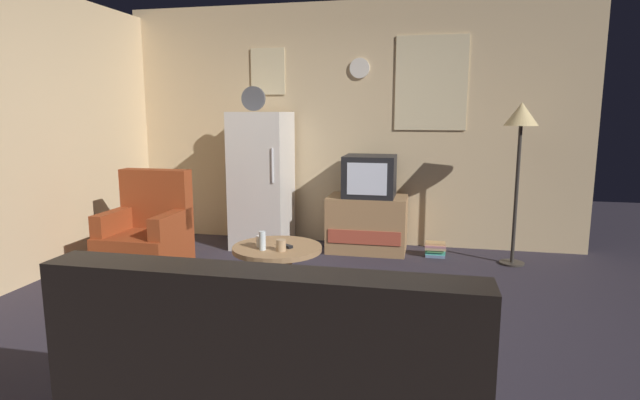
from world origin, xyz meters
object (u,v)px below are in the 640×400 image
at_px(standing_lamp, 521,127).
at_px(book_stack, 435,249).
at_px(remote_control, 285,246).
at_px(couch, 277,389).
at_px(coffee_table, 278,272).
at_px(armchair, 147,238).
at_px(mug_ceramic_white, 261,241).
at_px(wine_glass, 262,241).
at_px(crt_tv, 370,176).
at_px(mug_ceramic_tan, 281,245).
at_px(fridge, 262,180).
at_px(tv_stand, 367,224).

distance_m(standing_lamp, book_stack, 1.49).
xyz_separation_m(remote_control, couch, (0.50, -1.86, -0.13)).
relative_size(coffee_table, armchair, 0.75).
xyz_separation_m(mug_ceramic_white, armchair, (-1.26, 0.41, -0.14)).
relative_size(mug_ceramic_white, remote_control, 0.60).
distance_m(standing_lamp, coffee_table, 2.70).
bearing_deg(wine_glass, coffee_table, 59.94).
xyz_separation_m(crt_tv, coffee_table, (-0.55, -1.58, -0.61)).
xyz_separation_m(mug_ceramic_tan, remote_control, (-0.00, 0.12, -0.03)).
bearing_deg(standing_lamp, book_stack, 171.11).
relative_size(standing_lamp, coffee_table, 2.21).
bearing_deg(wine_glass, mug_ceramic_tan, 1.83).
distance_m(wine_glass, mug_ceramic_white, 0.10).
relative_size(wine_glass, mug_ceramic_tan, 1.67).
xyz_separation_m(fridge, wine_glass, (0.56, -1.68, -0.25)).
height_order(fridge, book_stack, fridge).
distance_m(fridge, book_stack, 2.02).
bearing_deg(crt_tv, remote_control, -106.98).
relative_size(crt_tv, couch, 0.32).
height_order(fridge, standing_lamp, fridge).
height_order(mug_ceramic_white, book_stack, mug_ceramic_white).
bearing_deg(couch, tv_stand, 90.55).
bearing_deg(tv_stand, wine_glass, -109.62).
bearing_deg(wine_glass, book_stack, 50.71).
distance_m(standing_lamp, armchair, 3.69).
xyz_separation_m(armchair, couch, (1.95, -2.24, -0.03)).
bearing_deg(tv_stand, mug_ceramic_tan, -105.12).
height_order(mug_ceramic_tan, couch, couch).
relative_size(wine_glass, armchair, 0.16).
height_order(wine_glass, mug_ceramic_tan, wine_glass).
bearing_deg(remote_control, mug_ceramic_white, -136.11).
height_order(tv_stand, standing_lamp, standing_lamp).
bearing_deg(coffee_table, mug_ceramic_tan, -61.05).
distance_m(coffee_table, remote_control, 0.24).
distance_m(remote_control, couch, 1.93).
height_order(remote_control, book_stack, remote_control).
bearing_deg(tv_stand, fridge, -177.87).
distance_m(fridge, mug_ceramic_tan, 1.84).
bearing_deg(remote_control, tv_stand, 107.28).
distance_m(armchair, couch, 2.97).
xyz_separation_m(tv_stand, couch, (0.03, -3.45, 0.01)).
bearing_deg(couch, fridge, 109.53).
relative_size(fridge, coffee_table, 2.46).
xyz_separation_m(fridge, couch, (1.21, -3.41, -0.44)).
bearing_deg(mug_ceramic_white, tv_stand, 68.11).
distance_m(crt_tv, couch, 3.49).
xyz_separation_m(coffee_table, book_stack, (1.27, 1.51, -0.14)).
distance_m(crt_tv, armchair, 2.34).
xyz_separation_m(coffee_table, mug_ceramic_white, (-0.12, -0.04, 0.26)).
relative_size(tv_stand, book_stack, 3.90).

